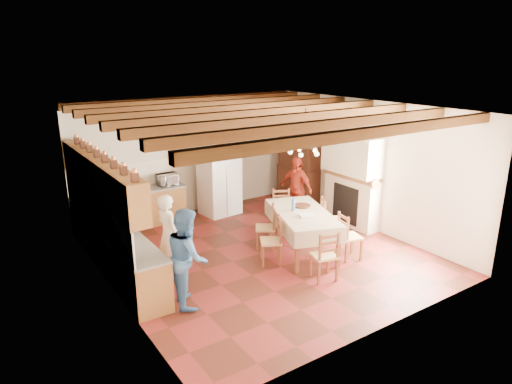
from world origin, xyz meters
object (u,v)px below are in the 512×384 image
refrigerator (219,179)px  hutch (299,162)px  chair_right_far (330,219)px  person_woman_red (296,189)px  dining_table (302,216)px  chair_right_near (350,236)px  person_woman_blue (187,257)px  chair_end_far (282,210)px  chair_end_near (324,255)px  chair_left_near (271,240)px  chair_left_far (265,227)px  person_man (168,235)px  microwave (168,179)px

refrigerator → hutch: size_ratio=0.77×
chair_right_far → person_woman_red: 1.48m
chair_right_far → dining_table: bearing=131.2°
chair_right_near → person_woman_blue: 3.49m
chair_end_far → refrigerator: bearing=137.5°
chair_right_far → chair_end_near: same height
chair_left_near → chair_left_far: same height
chair_left_near → person_woman_blue: (-2.01, -0.46, 0.35)m
hutch → person_man: 5.10m
chair_right_near → person_man: bearing=82.6°
dining_table → microwave: 3.68m
chair_end_far → microwave: (-1.91, 2.12, 0.56)m
person_woman_blue → chair_end_far: bearing=-45.5°
hutch → dining_table: size_ratio=1.04×
chair_left_near → chair_end_far: same height
chair_right_near → chair_right_far: (0.34, 0.94, 0.00)m
chair_end_far → person_woman_blue: person_woman_blue is taller
chair_end_near → person_woman_blue: (-2.42, 0.63, 0.35)m
refrigerator → microwave: 1.32m
chair_end_far → person_man: person_man is taller
chair_left_far → microwave: (-0.99, 2.77, 0.56)m
chair_end_near → chair_end_far: 2.53m
chair_right_far → person_woman_blue: person_woman_blue is taller
chair_end_near → person_woman_blue: 2.53m
chair_right_near → microwave: 4.66m
chair_end_far → person_woman_red: person_woman_red is taller
chair_right_near → chair_end_far: size_ratio=1.00×
chair_left_near → chair_end_near: bearing=50.1°
chair_end_far → microwave: size_ratio=1.90×
dining_table → person_woman_red: size_ratio=1.40×
person_man → chair_right_far: bearing=-101.3°
chair_right_near → chair_end_far: 2.01m
refrigerator → chair_end_far: size_ratio=1.89×
chair_end_near → microwave: bearing=-61.8°
chair_left_near → chair_end_near: (0.42, -1.09, 0.00)m
refrigerator → chair_right_near: 3.94m
chair_left_far → chair_end_far: size_ratio=1.00×
person_woman_blue → chair_end_near: bearing=-88.5°
hutch → chair_left_near: bearing=-138.5°
hutch → dining_table: hutch is taller
chair_end_near → chair_end_far: bearing=-94.4°
person_woman_red → hutch: bearing=126.4°
chair_left_far → chair_right_near: bearing=73.9°
chair_left_near → chair_end_far: bearing=165.4°
chair_right_far → microwave: 4.06m
microwave → person_woman_blue: bearing=-111.5°
hutch → microwave: size_ratio=4.65×
chair_left_near → microwave: microwave is taller
hutch → chair_left_far: 3.26m
dining_table → refrigerator: bearing=94.5°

